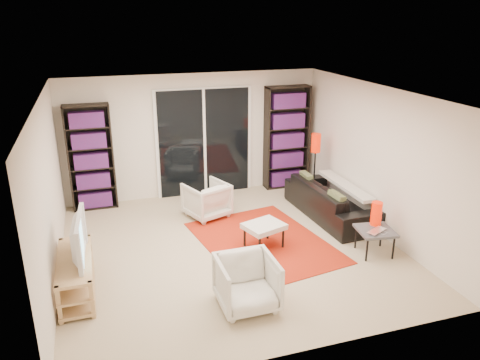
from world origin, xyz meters
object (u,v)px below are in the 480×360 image
at_px(sofa, 331,200).
at_px(side_table, 375,232).
at_px(bookshelf_left, 91,158).
at_px(ottoman, 264,227).
at_px(bookshelf_right, 287,138).
at_px(tv_stand, 76,275).
at_px(armchair_back, 207,200).
at_px(armchair_front, 247,283).
at_px(floor_lamp, 316,150).

height_order(sofa, side_table, sofa).
xyz_separation_m(bookshelf_left, ottoman, (2.45, -2.46, -0.63)).
distance_m(bookshelf_right, ottoman, 2.92).
xyz_separation_m(tv_stand, sofa, (4.31, 1.20, 0.04)).
distance_m(bookshelf_left, sofa, 4.40).
xyz_separation_m(bookshelf_right, armchair_back, (-1.96, -1.03, -0.73)).
height_order(sofa, armchair_back, armchair_back).
bearing_deg(armchair_back, side_table, 113.89).
height_order(sofa, armchair_front, armchair_front).
bearing_deg(bookshelf_left, armchair_back, -28.51).
height_order(sofa, floor_lamp, floor_lamp).
bearing_deg(tv_stand, armchair_back, 40.33).
distance_m(sofa, armchair_back, 2.22).
bearing_deg(armchair_back, floor_lamp, 164.53).
xyz_separation_m(ottoman, floor_lamp, (1.64, 1.63, 0.65)).
distance_m(tv_stand, ottoman, 2.79).
height_order(armchair_back, side_table, armchair_back).
distance_m(tv_stand, armchair_back, 2.89).
height_order(tv_stand, floor_lamp, floor_lamp).
bearing_deg(side_table, armchair_front, -162.69).
xyz_separation_m(side_table, floor_lamp, (0.12, 2.32, 0.63)).
distance_m(sofa, floor_lamp, 1.11).
bearing_deg(sofa, ottoman, 113.10).
bearing_deg(ottoman, armchair_front, -118.00).
xyz_separation_m(armchair_back, ottoman, (0.56, -1.43, 0.03)).
height_order(armchair_front, ottoman, armchair_front).
distance_m(bookshelf_left, armchair_front, 4.27).
xyz_separation_m(sofa, floor_lamp, (0.09, 0.87, 0.69)).
relative_size(bookshelf_right, sofa, 1.00).
xyz_separation_m(bookshelf_right, ottoman, (-1.40, -2.46, -0.70)).
relative_size(bookshelf_left, sofa, 0.93).
bearing_deg(armchair_back, bookshelf_left, -49.08).
relative_size(bookshelf_right, ottoman, 3.02).
relative_size(bookshelf_right, side_table, 3.56).
height_order(armchair_back, armchair_front, armchair_front).
bearing_deg(armchair_front, side_table, 17.00).
xyz_separation_m(armchair_back, side_table, (2.08, -2.12, 0.04)).
height_order(tv_stand, sofa, sofa).
relative_size(armchair_front, floor_lamp, 0.55).
distance_m(ottoman, floor_lamp, 2.40).
xyz_separation_m(sofa, ottoman, (-1.55, -0.76, 0.04)).
bearing_deg(tv_stand, bookshelf_right, 34.87).
distance_m(bookshelf_left, tv_stand, 3.00).
relative_size(tv_stand, floor_lamp, 1.02).
bearing_deg(side_table, tv_stand, 176.58).
bearing_deg(side_table, bookshelf_left, 141.61).
bearing_deg(ottoman, tv_stand, -171.05).
height_order(bookshelf_left, tv_stand, bookshelf_left).
bearing_deg(tv_stand, ottoman, 8.95).
bearing_deg(bookshelf_left, side_table, -38.39).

